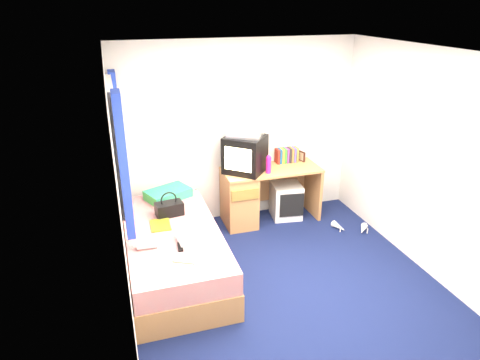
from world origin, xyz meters
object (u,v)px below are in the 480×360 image
object	(u,v)px
storage_cube	(286,200)
pink_water_bottle	(268,165)
pillow	(168,194)
aerosol_can	(261,162)
crt_tv	(245,154)
water_bottle	(147,245)
remote_control	(180,247)
white_heels	(351,228)
desk	(251,194)
vcr	(245,133)
picture_frame	(302,156)
towel	(192,237)
colour_swatch_fan	(184,261)
bed	(174,252)
magazine	(160,225)
handbag	(169,208)

from	to	relation	value
storage_cube	pink_water_bottle	bearing A→B (deg)	-149.47
pillow	aerosol_can	xyz separation A→B (m)	(1.27, 0.14, 0.23)
crt_tv	water_bottle	distance (m)	1.88
remote_control	white_heels	bearing A→B (deg)	19.60
pillow	desk	size ratio (longest dim) A/B	0.40
vcr	picture_frame	bearing A→B (deg)	41.70
towel	colour_swatch_fan	xyz separation A→B (m)	(-0.14, -0.35, -0.04)
white_heels	pink_water_bottle	bearing A→B (deg)	152.97
picture_frame	pink_water_bottle	bearing A→B (deg)	-169.03
water_bottle	bed	bearing A→B (deg)	45.69
bed	desk	size ratio (longest dim) A/B	1.54
water_bottle	aerosol_can	bearing A→B (deg)	37.37
towel	vcr	bearing A→B (deg)	51.22
desk	vcr	bearing A→B (deg)	177.49
desk	magazine	world-z (taller)	desk
aerosol_can	remote_control	size ratio (longest dim) A/B	1.00
storage_cube	aerosol_can	distance (m)	0.69
storage_cube	pink_water_bottle	size ratio (longest dim) A/B	2.27
vcr	colour_swatch_fan	distance (m)	2.01
vcr	white_heels	size ratio (longest dim) A/B	0.96
picture_frame	water_bottle	bearing A→B (deg)	-163.67
picture_frame	towel	world-z (taller)	picture_frame
magazine	colour_swatch_fan	size ratio (longest dim) A/B	1.27
vcr	picture_frame	distance (m)	0.99
storage_cube	remote_control	world-z (taller)	remote_control
pillow	handbag	distance (m)	0.46
vcr	colour_swatch_fan	xyz separation A→B (m)	(-1.09, -1.53, -0.72)
pink_water_bottle	handbag	distance (m)	1.42
desk	picture_frame	world-z (taller)	picture_frame
colour_swatch_fan	crt_tv	bearing A→B (deg)	54.54
handbag	colour_swatch_fan	world-z (taller)	handbag
storage_cube	magazine	size ratio (longest dim) A/B	1.74
aerosol_can	water_bottle	distance (m)	2.08
desk	pillow	bearing A→B (deg)	-176.24
vcr	towel	bearing A→B (deg)	-95.69
pink_water_bottle	towel	bearing A→B (deg)	-139.69
water_bottle	colour_swatch_fan	distance (m)	0.46
vcr	magazine	distance (m)	1.60
bed	storage_cube	world-z (taller)	bed
magazine	colour_swatch_fan	world-z (taller)	magazine
storage_cube	magazine	bearing A→B (deg)	-150.06
vcr	white_heels	bearing A→B (deg)	5.72
desk	crt_tv	distance (m)	0.59
white_heels	pillow	bearing A→B (deg)	165.87
towel	remote_control	size ratio (longest dim) A/B	1.74
picture_frame	magazine	world-z (taller)	picture_frame
aerosol_can	crt_tv	bearing A→B (deg)	-165.25
handbag	towel	size ratio (longest dim) A/B	1.17
crt_tv	magazine	world-z (taller)	crt_tv
pillow	towel	bearing A→B (deg)	-85.91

